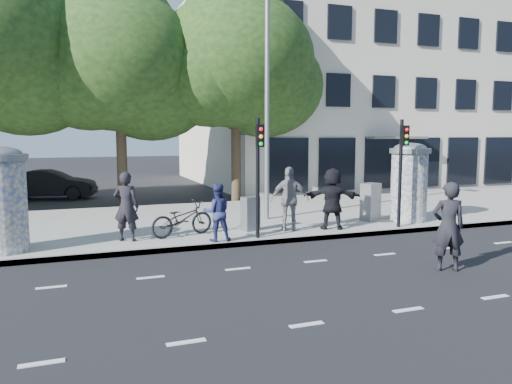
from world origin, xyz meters
name	(u,v)px	position (x,y,z in m)	size (l,w,h in m)	color
ground	(345,277)	(0.00, 0.00, 0.00)	(120.00, 120.00, 0.00)	black
sidewalk	(238,219)	(0.00, 7.50, 0.07)	(40.00, 8.00, 0.15)	gray
curb	(281,241)	(0.00, 3.55, 0.07)	(40.00, 0.10, 0.16)	slate
lane_dash_near	(408,310)	(0.00, -2.20, 0.00)	(32.00, 0.12, 0.01)	silver
lane_dash_far	(316,261)	(0.00, 1.40, 0.00)	(32.00, 0.12, 0.01)	silver
ad_column_left	(1,197)	(-7.20, 4.50, 1.54)	(1.36, 1.36, 2.65)	beige
ad_column_right	(409,180)	(5.20, 4.70, 1.54)	(1.36, 1.36, 2.65)	beige
traffic_pole_near	(258,165)	(-0.60, 3.79, 2.23)	(0.22, 0.31, 3.40)	black
traffic_pole_far	(402,162)	(4.20, 3.79, 2.23)	(0.22, 0.31, 3.40)	black
street_lamp	(268,83)	(0.80, 6.63, 4.79)	(0.25, 0.93, 8.00)	slate
tree_near_left	(119,62)	(-3.50, 12.70, 6.06)	(6.80, 6.80, 8.97)	#38281C
tree_center	(236,61)	(1.50, 12.30, 6.31)	(7.00, 7.00, 9.30)	#38281C
building	(351,89)	(12.00, 19.99, 5.99)	(20.30, 15.85, 12.00)	beige
ped_a	(2,216)	(-7.21, 4.44, 1.06)	(0.89, 0.58, 1.82)	black
ped_b	(126,206)	(-4.15, 4.71, 1.11)	(0.70, 0.46, 1.93)	black
ped_c	(217,212)	(-1.80, 3.85, 0.95)	(0.78, 0.61, 1.60)	navy
ped_e	(290,199)	(0.66, 4.45, 1.13)	(1.15, 0.65, 1.96)	slate
ped_f	(332,199)	(2.03, 4.27, 1.11)	(1.78, 0.64, 1.91)	black
man_road	(448,227)	(2.44, -0.36, 1.02)	(0.74, 0.49, 2.04)	black
bicycle	(182,219)	(-2.58, 4.81, 0.66)	(1.94, 0.68, 1.02)	black
cabinet_left	(250,214)	(-0.44, 4.92, 0.67)	(0.50, 0.36, 1.04)	slate
cabinet_right	(370,202)	(4.00, 5.17, 0.79)	(0.61, 0.45, 1.28)	slate
car_mid	(50,184)	(-6.53, 16.37, 0.69)	(4.18, 1.46, 1.38)	black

